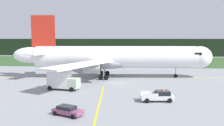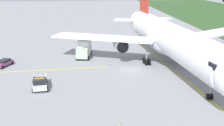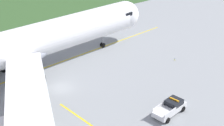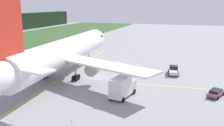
% 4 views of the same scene
% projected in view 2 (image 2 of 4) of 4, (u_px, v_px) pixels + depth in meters
% --- Properties ---
extents(ground, '(320.00, 320.00, 0.00)m').
position_uv_depth(ground, '(130.00, 70.00, 58.38)').
color(ground, gray).
extents(taxiway_centerline_main, '(67.29, 5.35, 0.01)m').
position_uv_depth(taxiway_centerline_main, '(170.00, 68.00, 59.68)').
color(taxiway_centerline_main, yellow).
rests_on(taxiway_centerline_main, ground).
extents(taxiway_centerline_spur, '(2.34, 27.25, 0.01)m').
position_uv_depth(taxiway_centerline_spur, '(35.00, 70.00, 57.96)').
color(taxiway_centerline_spur, yellow).
rests_on(taxiway_centerline_spur, ground).
extents(airliner, '(53.05, 44.20, 16.47)m').
position_uv_depth(airliner, '(170.00, 39.00, 58.73)').
color(airliner, white).
rests_on(airliner, ground).
extents(ops_pickup_truck, '(5.64, 2.86, 1.94)m').
position_uv_depth(ops_pickup_truck, '(40.00, 83.00, 48.72)').
color(ops_pickup_truck, silver).
rests_on(ops_pickup_truck, ground).
extents(catering_truck, '(6.73, 3.56, 3.81)m').
position_uv_depth(catering_truck, '(84.00, 48.00, 66.86)').
color(catering_truck, '#AAC3A7').
rests_on(catering_truck, ground).
extents(staff_car, '(4.63, 3.30, 1.30)m').
position_uv_depth(staff_car, '(4.00, 63.00, 60.45)').
color(staff_car, '#8A456B').
rests_on(staff_car, ground).
extents(taxiway_edge_light_east, '(0.12, 0.12, 0.46)m').
position_uv_depth(taxiway_edge_light_east, '(120.00, 123.00, 36.91)').
color(taxiway_edge_light_east, yellow).
rests_on(taxiway_edge_light_east, ground).
extents(taxiway_edge_light_west, '(0.12, 0.12, 0.40)m').
position_uv_depth(taxiway_edge_light_west, '(98.00, 44.00, 79.06)').
color(taxiway_edge_light_west, yellow).
rests_on(taxiway_edge_light_west, ground).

